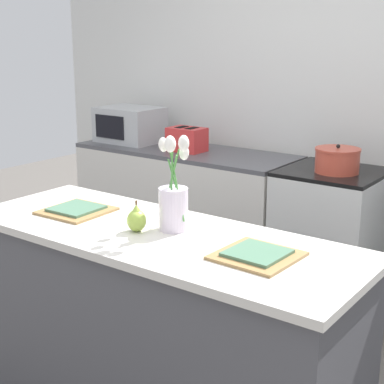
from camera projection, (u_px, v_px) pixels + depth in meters
The scene contains 11 objects.
back_wall at pixel (348, 91), 3.90m from camera, with size 5.20×0.08×2.70m.
kitchen_island at pixel (158, 330), 2.58m from camera, with size 1.80×0.66×0.92m.
back_counter at pixel (185, 208), 4.43m from camera, with size 1.68×0.60×0.90m.
stove_range at pixel (329, 239), 3.77m from camera, with size 0.60×0.61×0.90m.
flower_vase at pixel (174, 199), 2.45m from camera, with size 0.19×0.13×0.41m.
pear_figurine at pixel (137, 219), 2.46m from camera, with size 0.08×0.08×0.13m.
plate_setting_left at pixel (77, 210), 2.74m from camera, with size 0.29×0.29×0.02m.
plate_setting_right at pixel (258, 254), 2.18m from camera, with size 0.29×0.29×0.02m.
toaster at pixel (187, 139), 4.23m from camera, with size 0.28×0.18×0.17m.
cooking_pot at pixel (337, 160), 3.58m from camera, with size 0.27×0.27×0.17m.
microwave at pixel (130, 125), 4.59m from camera, with size 0.48×0.37×0.27m.
Camera 1 is at (1.50, -1.79, 1.72)m, focal length 55.00 mm.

